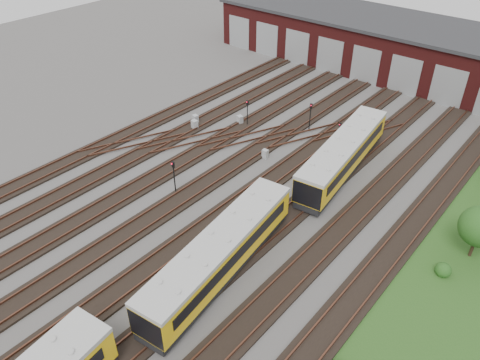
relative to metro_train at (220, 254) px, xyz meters
The scene contains 15 objects.
ground 6.41m from the metro_train, 167.67° to the left, with size 120.00×120.00×0.00m, color #4A4745.
track_network 6.68m from the metro_train, 162.89° to the left, with size 30.40×70.00×0.33m.
maintenance_shed 41.74m from the metro_train, 98.28° to the left, with size 51.00×12.50×6.35m.
grass_verge 17.33m from the metro_train, 41.03° to the left, with size 8.00×55.00×0.05m, color #1D4818.
metro_train is the anchor object (origin of this frame).
signal_mast_0 10.07m from the metro_train, 153.93° to the left, with size 0.30×0.28×3.09m.
signal_mast_1 21.11m from the metro_train, 124.36° to the left, with size 0.26×0.24×2.86m.
signal_mast_2 19.74m from the metro_train, 97.11° to the left, with size 0.25×0.23×2.65m.
signal_mast_3 21.90m from the metro_train, 107.35° to the left, with size 0.29×0.28×2.90m.
relay_cabinet_0 20.55m from the metro_train, 139.38° to the left, with size 0.61×0.51×1.02m, color #A0A3A5.
relay_cabinet_1 21.82m from the metro_train, 138.86° to the left, with size 0.57×0.48×0.96m, color #A0A3A5.
relay_cabinet_2 21.44m from the metro_train, 126.46° to the left, with size 0.57×0.48×0.95m, color #A0A3A5.
relay_cabinet_3 15.20m from the metro_train, 116.05° to the left, with size 0.52×0.43×0.87m, color #A0A3A5.
relay_cabinet_4 7.97m from the metro_train, 114.71° to the left, with size 0.65×0.54×1.08m, color #A0A3A5.
bush_1 15.02m from the metro_train, 39.83° to the left, with size 1.08×1.08×1.08m, color #1D4614.
Camera 1 is at (21.29, -17.56, 23.33)m, focal length 35.00 mm.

